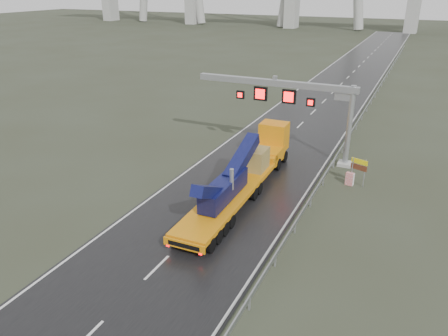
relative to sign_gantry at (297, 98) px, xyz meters
The scene contains 7 objects.
ground 18.96m from the sign_gantry, 96.67° to the right, with size 400.00×400.00×0.00m, color #2F3223.
road 22.81m from the sign_gantry, 95.46° to the left, with size 11.00×200.00×0.02m, color black.
guardrail 13.57m from the sign_gantry, 71.60° to the left, with size 0.20×140.00×1.40m, color gray, non-canonical shape.
sign_gantry is the anchor object (origin of this frame).
heavy_haul_truck 8.86m from the sign_gantry, 100.14° to the right, with size 2.98×18.17×4.25m.
exit_sign_pair 8.54m from the sign_gantry, 31.25° to the right, with size 1.31×0.50×2.34m.
striped_barrier 8.75m from the sign_gantry, 34.11° to the right, with size 0.63×0.34×1.06m, color red.
Camera 1 is at (12.23, -19.23, 15.08)m, focal length 35.00 mm.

